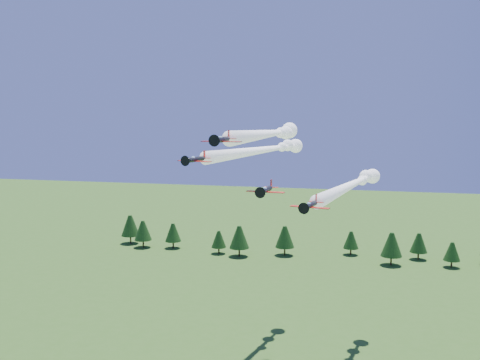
% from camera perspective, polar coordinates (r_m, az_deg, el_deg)
% --- Properties ---
extents(plane_lead, '(9.01, 51.16, 3.70)m').
position_cam_1_polar(plane_lead, '(109.80, 3.27, 4.98)').
color(plane_lead, black).
rests_on(plane_lead, ground).
extents(plane_left, '(16.98, 54.88, 3.70)m').
position_cam_1_polar(plane_left, '(124.89, 2.73, 3.26)').
color(plane_left, black).
rests_on(plane_left, ground).
extents(plane_right, '(15.42, 54.22, 3.70)m').
position_cam_1_polar(plane_right, '(119.34, 12.00, -0.41)').
color(plane_right, black).
rests_on(plane_right, ground).
extents(plane_slot, '(7.20, 7.81, 2.52)m').
position_cam_1_polar(plane_slot, '(97.93, 2.78, -1.06)').
color(plane_slot, black).
rests_on(plane_slot, ground).
extents(treeline, '(164.47, 18.98, 11.96)m').
position_cam_1_polar(treeline, '(206.15, 7.49, -6.20)').
color(treeline, '#382314').
rests_on(treeline, ground).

